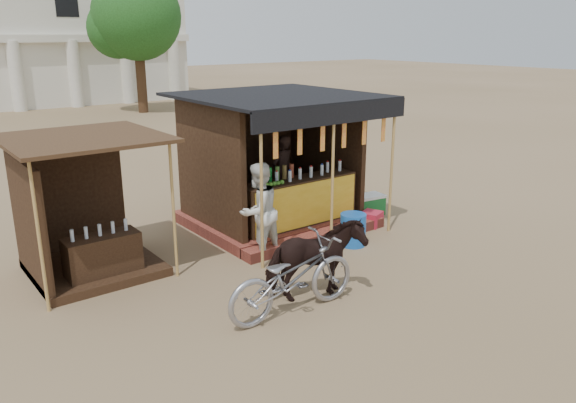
% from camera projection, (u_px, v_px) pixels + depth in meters
% --- Properties ---
extents(ground, '(120.00, 120.00, 0.00)m').
position_uv_depth(ground, '(348.00, 289.00, 9.05)').
color(ground, '#846B4C').
rests_on(ground, ground).
extents(main_stall, '(3.60, 3.61, 2.78)m').
position_uv_depth(main_stall, '(276.00, 178.00, 11.90)').
color(main_stall, brown).
rests_on(main_stall, ground).
extents(secondary_stall, '(2.40, 2.40, 2.38)m').
position_uv_depth(secondary_stall, '(80.00, 226.00, 9.44)').
color(secondary_stall, '#3A2515').
rests_on(secondary_stall, ground).
extents(cow, '(1.63, 1.05, 1.27)m').
position_uv_depth(cow, '(315.00, 260.00, 8.57)').
color(cow, black).
rests_on(cow, ground).
extents(motorbike, '(2.19, 0.82, 1.14)m').
position_uv_depth(motorbike, '(293.00, 277.00, 8.13)').
color(motorbike, '#93939B').
rests_on(motorbike, ground).
extents(bystander, '(0.99, 0.85, 1.78)m').
position_uv_depth(bystander, '(259.00, 211.00, 10.11)').
color(bystander, silver).
rests_on(bystander, ground).
extents(blue_barrel, '(0.55, 0.55, 0.63)m').
position_uv_depth(blue_barrel, '(353.00, 230.00, 10.86)').
color(blue_barrel, '#1654AB').
rests_on(blue_barrel, ground).
extents(red_crate, '(0.53, 0.51, 0.31)m').
position_uv_depth(red_crate, '(371.00, 219.00, 12.00)').
color(red_crate, '#AC1C32').
rests_on(red_crate, ground).
extents(cooler, '(0.69, 0.52, 0.46)m').
position_uv_depth(cooler, '(369.00, 204.00, 12.75)').
color(cooler, '#166729').
rests_on(cooler, ground).
extents(tree, '(4.50, 4.40, 7.00)m').
position_uv_depth(tree, '(132.00, 19.00, 27.97)').
color(tree, '#382314').
rests_on(tree, ground).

